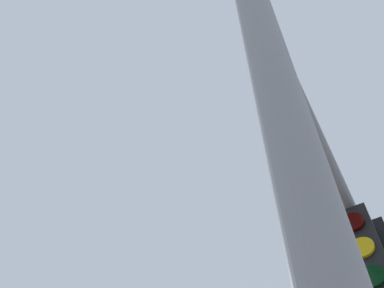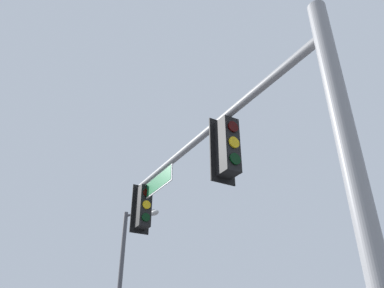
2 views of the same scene
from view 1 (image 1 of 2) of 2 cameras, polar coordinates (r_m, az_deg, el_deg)
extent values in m
cylinder|color=gray|center=(2.06, 13.67, -11.18)|extent=(0.26, 0.26, 6.51)
cylinder|color=gray|center=(6.39, 19.42, -13.08)|extent=(6.83, 1.30, 0.16)
cube|color=black|center=(5.31, 18.94, -13.06)|extent=(0.12, 0.52, 1.30)
cube|color=black|center=(5.17, 18.34, -11.85)|extent=(0.41, 0.38, 1.10)
cylinder|color=black|center=(5.59, 16.70, -7.40)|extent=(0.04, 0.04, 0.12)
cylinder|color=#340503|center=(5.25, 16.77, -7.99)|extent=(0.07, 0.22, 0.22)
cylinder|color=yellow|center=(5.02, 17.69, -10.49)|extent=(0.07, 0.22, 0.22)
cylinder|color=black|center=(4.80, 18.70, -13.23)|extent=(0.07, 0.22, 0.22)
camera|label=2|loc=(3.95, -80.78, -10.03)|focal=35.00mm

